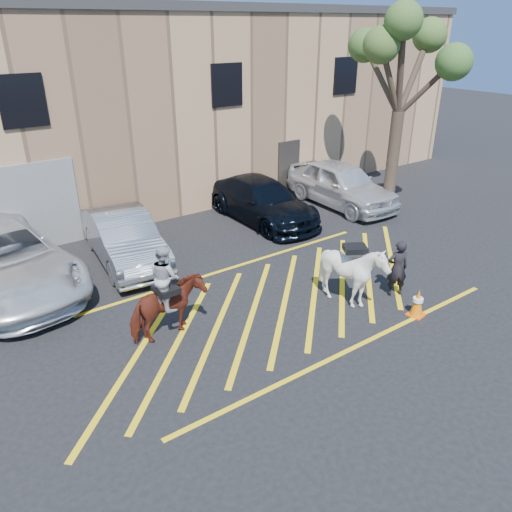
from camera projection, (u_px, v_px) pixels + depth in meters
ground at (278, 297)px, 13.29m from camera, size 90.00×90.00×0.00m
car_white_pickup at (0, 260)px, 13.35m from camera, size 3.68×6.66×1.77m
car_silver_sedan at (124, 238)px, 14.99m from camera, size 2.16×4.82×1.54m
car_blue_suv at (262, 200)px, 18.23m from camera, size 2.16×5.18×1.50m
car_white_suv at (341, 184)px, 19.70m from camera, size 2.23×5.14×1.72m
handler at (397, 268)px, 13.12m from camera, size 0.68×0.59×1.56m
warehouse at (100, 103)px, 20.55m from camera, size 32.42×10.20×7.30m
hatching_zone at (285, 302)px, 13.07m from camera, size 12.60×5.12×0.01m
mounted_bay at (167, 302)px, 11.26m from camera, size 1.80×0.93×2.30m
saddled_white at (353, 273)px, 12.62m from camera, size 2.06×2.12×1.77m
traffic_cone at (418, 302)px, 12.33m from camera, size 0.43×0.43×0.73m
tree at (405, 54)px, 16.82m from camera, size 3.99×4.37×7.31m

